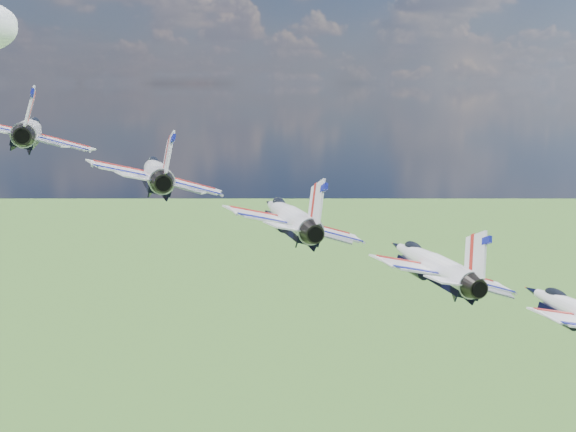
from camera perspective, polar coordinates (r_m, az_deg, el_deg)
jet_0 at (r=74.91m, az=-19.69°, el=6.40°), size 17.98×20.83×8.14m
jet_1 at (r=69.20m, az=-10.46°, el=3.46°), size 17.98×20.83×8.14m
jet_2 at (r=65.76m, az=0.00°, el=0.00°), size 17.98×20.83×8.14m
jet_3 at (r=64.95m, az=11.16°, el=-3.69°), size 17.98×20.83×8.14m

